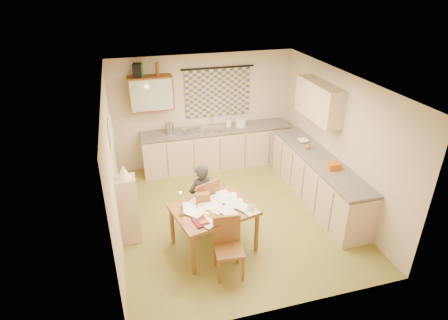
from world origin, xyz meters
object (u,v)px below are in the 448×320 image
object	(u,v)px
counter_right	(317,179)
stove	(340,203)
dining_table	(214,227)
shelf_stand	(129,210)
counter_back	(217,148)
person	(201,198)
chair_far	(202,212)

from	to	relation	value
counter_right	stove	distance (m)	0.82
dining_table	shelf_stand	bearing A→B (deg)	143.20
counter_back	person	xyz separation A→B (m)	(-0.84, -2.20, 0.17)
dining_table	shelf_stand	distance (m)	1.41
stove	chair_far	bearing A→B (deg)	166.83
chair_far	stove	bearing A→B (deg)	145.45
counter_back	shelf_stand	world-z (taller)	shelf_stand
dining_table	person	distance (m)	0.59
counter_back	chair_far	distance (m)	2.33
stove	dining_table	bearing A→B (deg)	-179.65
counter_back	dining_table	xyz separation A→B (m)	(-0.76, -2.74, -0.07)
shelf_stand	chair_far	bearing A→B (deg)	0.30
counter_right	dining_table	distance (m)	2.41
counter_right	shelf_stand	size ratio (longest dim) A/B	2.50
stove	shelf_stand	bearing A→B (deg)	171.35
chair_far	counter_right	bearing A→B (deg)	165.30
person	chair_far	bearing A→B (deg)	-142.59
chair_far	person	world-z (taller)	person
counter_right	dining_table	world-z (taller)	counter_right
dining_table	person	size ratio (longest dim) A/B	1.13
stove	chair_far	size ratio (longest dim) A/B	0.88
stove	shelf_stand	size ratio (longest dim) A/B	0.73
counter_back	stove	size ratio (longest dim) A/B	3.84
counter_right	dining_table	xyz separation A→B (m)	(-2.27, -0.83, -0.07)
counter_right	shelf_stand	xyz separation A→B (m)	(-3.54, -0.28, 0.14)
chair_far	dining_table	bearing A→B (deg)	74.95
counter_right	chair_far	size ratio (longest dim) A/B	3.01
person	shelf_stand	world-z (taller)	person
dining_table	chair_far	world-z (taller)	chair_far
chair_far	counter_back	bearing A→B (deg)	-132.05
counter_back	chair_far	bearing A→B (deg)	-110.67
person	shelf_stand	distance (m)	1.20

